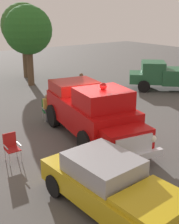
% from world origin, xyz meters
% --- Properties ---
extents(ground_plane, '(60.00, 60.00, 0.00)m').
position_xyz_m(ground_plane, '(0.00, 0.00, 0.00)').
color(ground_plane, '#514F4C').
extents(vintage_fire_truck, '(6.24, 3.25, 2.59)m').
position_xyz_m(vintage_fire_truck, '(-0.21, -0.01, 1.20)').
color(vintage_fire_truck, black).
rests_on(vintage_fire_truck, ground).
extents(classic_hot_rod, '(4.45, 2.11, 1.46)m').
position_xyz_m(classic_hot_rod, '(3.98, -2.51, 0.75)').
color(classic_hot_rod, black).
rests_on(classic_hot_rod, ground).
extents(parked_pickup, '(4.60, 4.73, 1.90)m').
position_xyz_m(parked_pickup, '(-3.73, 8.87, 0.99)').
color(parked_pickup, black).
rests_on(parked_pickup, ground).
extents(lawn_chair_near_truck, '(0.61, 0.61, 1.02)m').
position_xyz_m(lawn_chair_near_truck, '(-3.32, -0.43, 0.59)').
color(lawn_chair_near_truck, '#B7BABF').
rests_on(lawn_chair_near_truck, ground).
extents(lawn_chair_by_car, '(0.52, 0.53, 1.02)m').
position_xyz_m(lawn_chair_by_car, '(-0.32, -3.56, 0.59)').
color(lawn_chair_by_car, '#B7BABF').
rests_on(lawn_chair_by_car, ground).
extents(spectator_seated, '(0.61, 0.50, 1.29)m').
position_xyz_m(spectator_seated, '(-3.19, -0.46, 0.70)').
color(spectator_seated, '#383842').
rests_on(spectator_seated, ground).
extents(spectator_standing, '(0.57, 0.47, 1.68)m').
position_xyz_m(spectator_standing, '(-4.97, 2.78, 0.96)').
color(spectator_standing, '#2D334C').
rests_on(spectator_standing, ground).
extents(oak_tree_left, '(3.33, 3.33, 5.53)m').
position_xyz_m(oak_tree_left, '(-10.37, 2.12, 3.83)').
color(oak_tree_left, brown).
rests_on(oak_tree_left, ground).
extents(oak_tree_right, '(3.45, 3.45, 5.74)m').
position_xyz_m(oak_tree_right, '(-13.08, 3.05, 3.97)').
color(oak_tree_right, brown).
rests_on(oak_tree_right, ground).
extents(traffic_cone, '(0.40, 0.40, 0.64)m').
position_xyz_m(traffic_cone, '(2.51, -0.69, 0.31)').
color(traffic_cone, orange).
rests_on(traffic_cone, ground).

